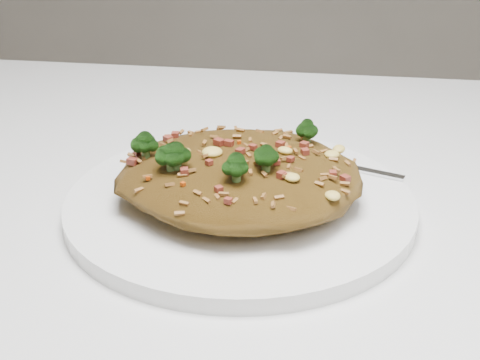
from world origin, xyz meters
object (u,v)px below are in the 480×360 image
object	(u,v)px
dining_table	(177,281)
plate	(240,203)
fried_rice	(239,167)
fork	(327,163)

from	to	relation	value
dining_table	plate	distance (m)	0.12
dining_table	fried_rice	world-z (taller)	fried_rice
plate	fork	world-z (taller)	fork
fried_rice	fork	size ratio (longest dim) A/B	1.30
dining_table	plate	xyz separation A→B (m)	(0.06, -0.02, 0.10)
fork	fried_rice	bearing A→B (deg)	-113.81
dining_table	fried_rice	xyz separation A→B (m)	(0.06, -0.02, 0.13)
dining_table	fried_rice	size ratio (longest dim) A/B	5.84
fried_rice	fork	xyz separation A→B (m)	(0.07, 0.08, -0.03)
plate	fried_rice	distance (m)	0.03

